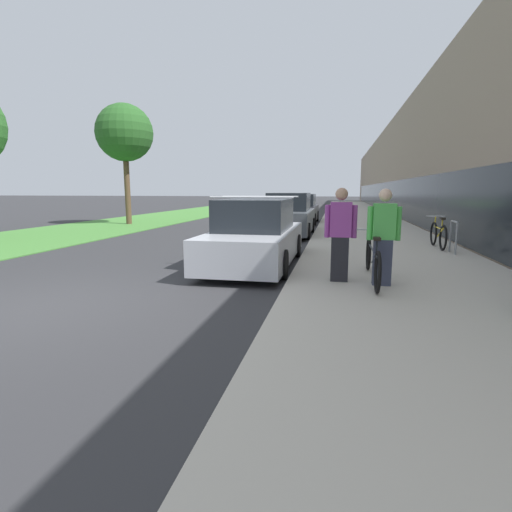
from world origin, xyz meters
The scene contains 13 objects.
ground_plane centered at (0.00, 0.00, 0.00)m, with size 220.00×220.00×0.00m, color #303033.
sidewalk_slab centered at (5.69, 21.00, 0.06)m, with size 4.43×70.00×0.12m.
storefront_facade centered at (12.94, 29.00, 3.37)m, with size 10.01×70.00×6.75m.
lawn_strip centered at (-6.67, 25.00, 0.01)m, with size 5.59×70.00×0.03m.
tandem_bicycle centered at (4.99, 2.47, 0.50)m, with size 0.52×2.63×0.87m.
person_rider centered at (5.12, 2.13, 0.95)m, with size 0.56×0.22×1.65m.
person_bystander centered at (4.40, 2.30, 0.96)m, with size 0.57×0.22×1.67m.
bike_rack_hoop centered at (7.31, 6.18, 0.64)m, with size 0.05×0.60×0.84m.
cruiser_bike_nearest centered at (7.17, 7.13, 0.50)m, with size 0.52×1.81×0.89m.
parked_sedan_curbside centered at (2.48, 4.12, 0.69)m, with size 1.86×4.60×1.61m.
vintage_roadster_curbside centered at (2.49, 10.64, 0.74)m, with size 1.83×4.31×1.65m.
parked_sedan_far centered at (2.38, 16.59, 0.70)m, with size 1.85×4.54×1.55m.
street_tree_far centered at (-6.20, 13.95, 4.55)m, with size 2.82×2.82×6.00m.
Camera 1 is at (4.32, -4.95, 1.75)m, focal length 28.00 mm.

